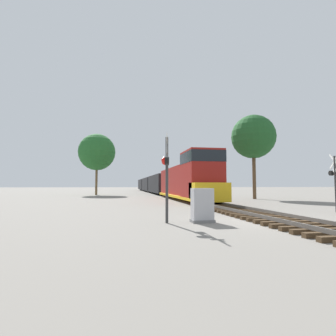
# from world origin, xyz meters

# --- Properties ---
(ground_plane) EXTENTS (400.00, 400.00, 0.00)m
(ground_plane) POSITION_xyz_m (0.00, 0.00, 0.00)
(ground_plane) COLOR slate
(rail_track_bed) EXTENTS (2.60, 160.00, 0.31)m
(rail_track_bed) POSITION_xyz_m (0.00, -0.00, 0.14)
(rail_track_bed) COLOR #42301E
(rail_track_bed) RESTS_ON ground
(freight_train) EXTENTS (2.88, 70.65, 4.52)m
(freight_train) POSITION_xyz_m (0.00, 41.78, 1.84)
(freight_train) COLOR maroon
(freight_train) RESTS_ON ground
(crossing_signal_near) EXTENTS (0.46, 1.02, 3.80)m
(crossing_signal_near) POSITION_xyz_m (-4.82, 0.51, 2.34)
(crossing_signal_near) COLOR #333333
(crossing_signal_near) RESTS_ON ground
(crossing_signal_far) EXTENTS (0.44, 1.01, 3.47)m
(crossing_signal_far) POSITION_xyz_m (5.68, 3.00, 2.11)
(crossing_signal_far) COLOR #333333
(crossing_signal_far) RESTS_ON ground
(relay_cabinet) EXTENTS (0.96, 0.64, 1.45)m
(relay_cabinet) POSITION_xyz_m (-3.27, 0.45, 0.71)
(relay_cabinet) COLOR slate
(relay_cabinet) RESTS_ON ground
(tree_far_right) EXTENTS (5.07, 5.07, 9.78)m
(tree_far_right) POSITION_xyz_m (8.39, 17.68, 7.21)
(tree_far_right) COLOR brown
(tree_far_right) RESTS_ON ground
(tree_mid_background) EXTENTS (5.97, 5.97, 9.99)m
(tree_mid_background) POSITION_xyz_m (-10.79, 33.59, 6.99)
(tree_mid_background) COLOR brown
(tree_mid_background) RESTS_ON ground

